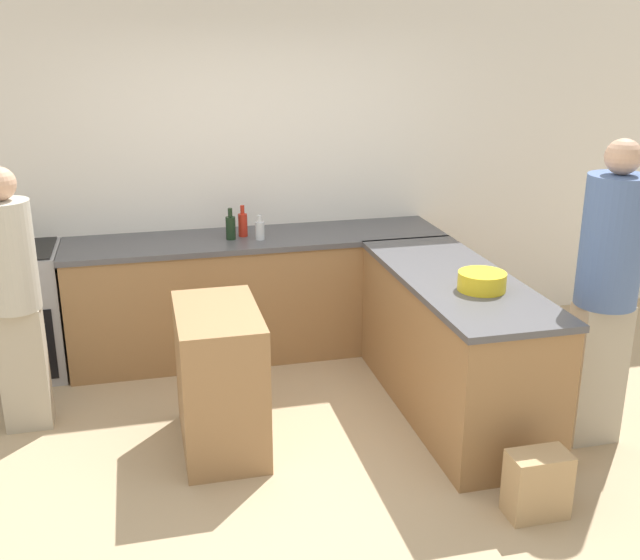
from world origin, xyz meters
TOP-DOWN VIEW (x-y plane):
  - ground_plane at (0.00, 0.00)m, footprint 14.00×14.00m
  - wall_back at (0.00, 2.06)m, footprint 8.00×0.06m
  - counter_back at (0.00, 1.70)m, footprint 2.84×0.68m
  - counter_peninsula at (1.08, 0.45)m, footprint 0.69×1.88m
  - range_oven at (-1.76, 1.72)m, footprint 0.66×0.63m
  - island_table at (-0.45, 0.35)m, footprint 0.48×0.81m
  - mixing_bowl at (1.12, 0.17)m, footprint 0.29×0.29m
  - wine_bottle_dark at (-0.19, 1.67)m, footprint 0.07×0.07m
  - vinegar_bottle_clear at (0.01, 1.61)m, footprint 0.07×0.07m
  - hot_sauce_bottle at (-0.09, 1.73)m, footprint 0.07×0.07m
  - person_by_range at (-1.61, 0.87)m, footprint 0.31×0.31m
  - person_at_peninsula at (1.76, -0.11)m, footprint 0.35×0.35m
  - paper_bag at (1.06, -0.73)m, footprint 0.32×0.18m

SIDE VIEW (x-z plane):
  - ground_plane at x=0.00m, z-range 0.00..0.00m
  - paper_bag at x=1.06m, z-range 0.00..0.36m
  - island_table at x=-0.45m, z-range 0.00..0.88m
  - counter_back at x=0.00m, z-range 0.00..0.93m
  - counter_peninsula at x=1.08m, z-range 0.00..0.93m
  - range_oven at x=-1.76m, z-range 0.00..0.94m
  - person_by_range at x=-1.61m, z-range 0.08..1.75m
  - mixing_bowl at x=1.12m, z-range 0.93..1.04m
  - vinegar_bottle_clear at x=0.01m, z-range 0.91..1.10m
  - person_at_peninsula at x=1.76m, z-range 0.08..1.93m
  - wine_bottle_dark at x=-0.19m, z-range 0.91..1.14m
  - hot_sauce_bottle at x=-0.09m, z-range 0.91..1.14m
  - wall_back at x=0.00m, z-range 0.00..2.70m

